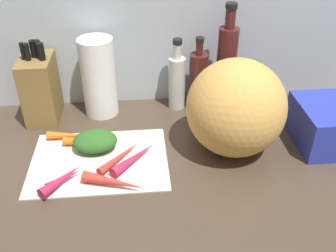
% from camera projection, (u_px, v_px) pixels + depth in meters
% --- Properties ---
extents(ground_plane, '(1.70, 0.80, 0.03)m').
position_uv_depth(ground_plane, '(135.00, 167.00, 1.13)').
color(ground_plane, '#47382B').
extents(wall_back, '(1.70, 0.03, 0.60)m').
position_uv_depth(wall_back, '(128.00, 20.00, 1.27)').
color(wall_back, '#ADB7C1').
rests_on(wall_back, ground_plane).
extents(cutting_board, '(0.40, 0.29, 0.01)m').
position_uv_depth(cutting_board, '(99.00, 160.00, 1.13)').
color(cutting_board, beige).
rests_on(cutting_board, ground_plane).
extents(carrot_0, '(0.13, 0.15, 0.02)m').
position_uv_depth(carrot_0, '(120.00, 157.00, 1.11)').
color(carrot_0, red).
rests_on(carrot_0, cutting_board).
extents(carrot_1, '(0.18, 0.05, 0.03)m').
position_uv_depth(carrot_1, '(92.00, 142.00, 1.17)').
color(carrot_1, orange).
rests_on(carrot_1, cutting_board).
extents(carrot_2, '(0.14, 0.15, 0.03)m').
position_uv_depth(carrot_2, '(134.00, 158.00, 1.10)').
color(carrot_2, '#B2264C').
rests_on(carrot_2, cutting_board).
extents(carrot_3, '(0.17, 0.09, 0.03)m').
position_uv_depth(carrot_3, '(114.00, 182.00, 1.02)').
color(carrot_3, red).
rests_on(carrot_3, cutting_board).
extents(carrot_4, '(0.11, 0.12, 0.03)m').
position_uv_depth(carrot_4, '(61.00, 180.00, 1.03)').
color(carrot_4, '#B2264C').
rests_on(carrot_4, cutting_board).
extents(carrot_5, '(0.10, 0.08, 0.02)m').
position_uv_depth(carrot_5, '(64.00, 179.00, 1.03)').
color(carrot_5, '#B2264C').
rests_on(carrot_5, cutting_board).
extents(carrot_6, '(0.16, 0.04, 0.03)m').
position_uv_depth(carrot_6, '(73.00, 136.00, 1.20)').
color(carrot_6, orange).
rests_on(carrot_6, cutting_board).
extents(carrot_greens_pile, '(0.13, 0.10, 0.06)m').
position_uv_depth(carrot_greens_pile, '(95.00, 141.00, 1.15)').
color(carrot_greens_pile, '#2D6023').
rests_on(carrot_greens_pile, cutting_board).
extents(winter_squash, '(0.29, 0.29, 0.29)m').
position_uv_depth(winter_squash, '(236.00, 108.00, 1.10)').
color(winter_squash, gold).
rests_on(winter_squash, ground_plane).
extents(knife_block, '(0.10, 0.16, 0.27)m').
position_uv_depth(knife_block, '(40.00, 88.00, 1.27)').
color(knife_block, olive).
rests_on(knife_block, ground_plane).
extents(paper_towel_roll, '(0.11, 0.11, 0.27)m').
position_uv_depth(paper_towel_roll, '(99.00, 78.00, 1.28)').
color(paper_towel_roll, white).
rests_on(paper_towel_roll, ground_plane).
extents(bottle_0, '(0.06, 0.06, 0.26)m').
position_uv_depth(bottle_0, '(177.00, 81.00, 1.33)').
color(bottle_0, silver).
rests_on(bottle_0, ground_plane).
extents(bottle_1, '(0.06, 0.06, 0.26)m').
position_uv_depth(bottle_1, '(198.00, 80.00, 1.33)').
color(bottle_1, '#471919').
rests_on(bottle_1, ground_plane).
extents(bottle_2, '(0.07, 0.07, 0.38)m').
position_uv_depth(bottle_2, '(226.00, 67.00, 1.29)').
color(bottle_2, '#471919').
rests_on(bottle_2, ground_plane).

